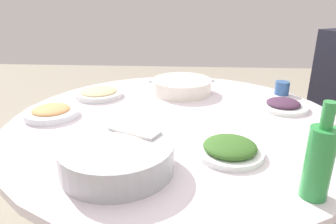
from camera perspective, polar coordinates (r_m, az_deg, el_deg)
round_dining_table at (r=1.26m, az=1.71°, el=-5.97°), size 1.28×1.28×0.72m
rice_bowl at (r=0.89m, az=-9.19°, el=-7.83°), size 0.32×0.32×0.09m
soup_bowl at (r=1.53m, az=2.47°, el=4.62°), size 0.28×0.31×0.07m
dish_greens at (r=0.97m, az=11.09°, el=-6.54°), size 0.20×0.20×0.05m
dish_shrimp at (r=1.32m, az=-20.28°, el=0.02°), size 0.21×0.21×0.04m
dish_eggplant at (r=1.41m, az=20.05°, el=1.20°), size 0.20×0.20×0.04m
dish_noodles at (r=1.51m, az=-12.36°, el=3.38°), size 0.22×0.22×0.04m
green_bottle at (r=0.82m, az=25.58°, el=-7.91°), size 0.06×0.06×0.24m
tea_cup_near at (r=1.60m, az=19.87°, el=4.09°), size 0.07×0.07×0.06m
tea_cup_far at (r=1.18m, az=26.29°, el=-2.83°), size 0.07×0.07×0.06m
stool_for_diner_left at (r=1.98m, az=27.42°, el=-11.02°), size 0.36×0.36×0.43m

